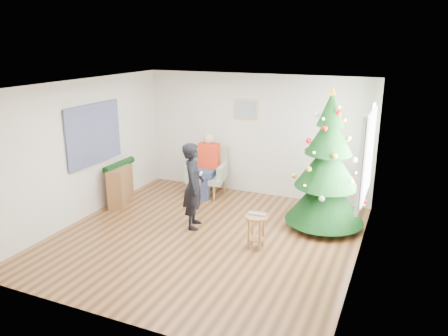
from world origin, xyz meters
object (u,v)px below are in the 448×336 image
at_px(standing_man, 194,186).
at_px(console, 120,184).
at_px(armchair, 207,177).
at_px(stool, 256,231).
at_px(christmas_tree, 327,167).

height_order(standing_man, console, standing_man).
relative_size(armchair, console, 1.03).
xyz_separation_m(stool, console, (-3.26, 0.82, 0.11)).
distance_m(stool, standing_man, 1.44).
height_order(stool, armchair, armchair).
relative_size(standing_man, console, 1.56).
relative_size(christmas_tree, armchair, 2.46).
xyz_separation_m(christmas_tree, standing_man, (-2.16, -0.93, -0.36)).
bearing_deg(armchair, console, -150.06).
bearing_deg(armchair, standing_man, -82.00).
bearing_deg(stool, christmas_tree, 56.27).
relative_size(christmas_tree, stool, 4.46).
bearing_deg(armchair, stool, -57.12).
xyz_separation_m(armchair, console, (-1.42, -1.18, 0.02)).
height_order(armchair, console, armchair).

